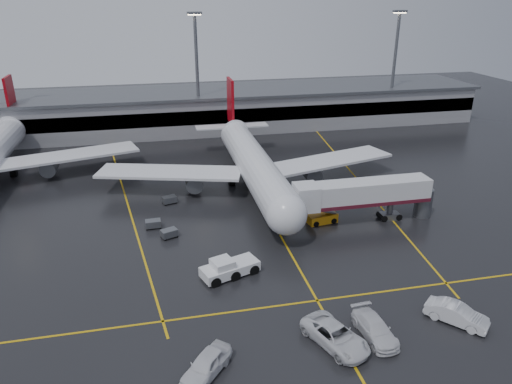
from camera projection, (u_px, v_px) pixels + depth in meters
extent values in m
plane|color=black|center=(267.00, 211.00, 68.36)|extent=(220.00, 220.00, 0.00)
cube|color=gold|center=(267.00, 211.00, 68.35)|extent=(0.25, 90.00, 0.02)
cube|color=gold|center=(317.00, 300.00, 48.53)|extent=(60.00, 0.25, 0.02)
cube|color=gold|center=(125.00, 196.00, 73.41)|extent=(9.99, 69.35, 0.02)
cube|color=gold|center=(356.00, 177.00, 80.92)|extent=(7.57, 69.64, 0.02)
cube|color=gray|center=(218.00, 110.00, 110.05)|extent=(120.00, 18.00, 8.00)
cube|color=black|center=(224.00, 116.00, 101.93)|extent=(120.00, 0.40, 3.00)
cube|color=#595B60|center=(218.00, 91.00, 108.39)|extent=(122.00, 19.00, 0.60)
cylinder|color=#595B60|center=(197.00, 77.00, 100.38)|extent=(0.70, 0.70, 25.00)
cube|color=#595B60|center=(194.00, 13.00, 95.47)|extent=(3.00, 1.20, 0.50)
cube|color=#FFE5B2|center=(194.00, 15.00, 95.58)|extent=(2.60, 0.90, 0.20)
cylinder|color=#595B60|center=(394.00, 70.00, 109.27)|extent=(0.70, 0.70, 25.00)
cube|color=#595B60|center=(400.00, 11.00, 104.37)|extent=(3.00, 1.20, 0.50)
cube|color=#FFE5B2|center=(400.00, 13.00, 104.48)|extent=(2.60, 0.90, 0.20)
cylinder|color=silver|center=(255.00, 165.00, 73.94)|extent=(5.20, 36.00, 5.20)
sphere|color=silver|center=(286.00, 214.00, 57.73)|extent=(5.20, 5.20, 5.20)
cone|color=silver|center=(232.00, 127.00, 92.63)|extent=(4.94, 8.00, 4.94)
cube|color=#98040E|center=(231.00, 101.00, 91.64)|extent=(0.50, 5.50, 8.50)
cube|color=silver|center=(232.00, 126.00, 92.55)|extent=(14.00, 3.00, 0.25)
cube|color=silver|center=(170.00, 172.00, 73.48)|extent=(22.80, 11.83, 0.40)
cube|color=silver|center=(329.00, 160.00, 78.62)|extent=(22.80, 11.83, 0.40)
cylinder|color=#595B60|center=(194.00, 181.00, 73.81)|extent=(2.60, 4.50, 2.60)
cylinder|color=#595B60|center=(310.00, 172.00, 77.57)|extent=(2.60, 4.50, 2.60)
cylinder|color=#595B60|center=(279.00, 227.00, 61.67)|extent=(0.56, 0.56, 2.00)
cylinder|color=#595B60|center=(232.00, 179.00, 77.25)|extent=(0.56, 0.56, 2.00)
cylinder|color=#595B60|center=(270.00, 176.00, 78.51)|extent=(0.56, 0.56, 2.00)
cylinder|color=black|center=(279.00, 230.00, 61.88)|extent=(0.40, 1.10, 1.10)
cylinder|color=black|center=(232.00, 182.00, 77.42)|extent=(1.00, 1.40, 1.40)
cylinder|color=black|center=(270.00, 179.00, 78.69)|extent=(1.00, 1.40, 1.40)
cone|color=silver|center=(14.00, 124.00, 95.13)|extent=(4.94, 8.00, 4.94)
cube|color=#98040E|center=(11.00, 98.00, 94.14)|extent=(0.50, 5.50, 8.50)
cube|color=silver|center=(14.00, 123.00, 95.06)|extent=(14.00, 3.00, 0.25)
cube|color=silver|center=(71.00, 155.00, 81.13)|extent=(22.80, 11.83, 0.40)
cylinder|color=#595B60|center=(50.00, 166.00, 80.08)|extent=(2.60, 4.50, 2.60)
cylinder|color=#595B60|center=(13.00, 171.00, 81.02)|extent=(0.56, 0.56, 2.00)
cylinder|color=black|center=(14.00, 173.00, 81.19)|extent=(1.00, 1.40, 1.40)
cube|color=silver|center=(365.00, 192.00, 63.62)|extent=(18.00, 3.20, 3.00)
cube|color=#4E111E|center=(364.00, 201.00, 64.13)|extent=(18.00, 3.30, 0.50)
cube|color=silver|center=(306.00, 197.00, 62.00)|extent=(3.00, 3.40, 3.30)
cylinder|color=#595B60|center=(390.00, 209.00, 65.54)|extent=(0.80, 0.80, 3.00)
cube|color=#595B60|center=(389.00, 216.00, 65.94)|extent=(2.60, 1.60, 0.90)
cylinder|color=#595B60|center=(423.00, 202.00, 66.33)|extent=(2.40, 2.40, 4.00)
cylinder|color=black|center=(382.00, 217.00, 65.72)|extent=(0.90, 1.80, 0.90)
cylinder|color=black|center=(396.00, 215.00, 66.16)|extent=(0.90, 1.80, 0.90)
cube|color=white|center=(230.00, 269.00, 52.60)|extent=(6.92, 4.53, 1.10)
cube|color=white|center=(222.00, 264.00, 51.80)|extent=(2.80, 2.80, 0.92)
cube|color=black|center=(222.00, 264.00, 51.80)|extent=(2.52, 2.52, 0.83)
cylinder|color=black|center=(211.00, 277.00, 51.57)|extent=(2.03, 2.99, 1.19)
cylinder|color=black|center=(230.00, 271.00, 52.72)|extent=(2.03, 2.99, 1.19)
cylinder|color=black|center=(249.00, 265.00, 53.87)|extent=(2.03, 2.99, 1.19)
cube|color=orange|center=(322.00, 218.00, 64.83)|extent=(4.26, 2.28, 1.24)
cube|color=#595B60|center=(323.00, 210.00, 64.37)|extent=(4.01, 1.59, 1.41)
cylinder|color=black|center=(313.00, 222.00, 64.49)|extent=(1.07, 2.01, 0.79)
cylinder|color=black|center=(331.00, 219.00, 65.39)|extent=(1.07, 2.01, 0.79)
imported|color=silver|center=(335.00, 336.00, 42.15)|extent=(5.49, 7.47, 1.89)
imported|color=silver|center=(375.00, 328.00, 43.18)|extent=(2.80, 6.07, 1.72)
imported|color=silver|center=(457.00, 314.00, 44.99)|extent=(5.27, 5.65, 1.89)
imported|color=silver|center=(206.00, 365.00, 38.89)|extent=(5.18, 5.57, 1.85)
cube|color=#595B60|center=(169.00, 233.00, 60.82)|extent=(2.34, 1.95, 0.90)
cylinder|color=black|center=(165.00, 239.00, 60.20)|extent=(0.40, 0.20, 0.40)
cylinder|color=black|center=(177.00, 236.00, 61.03)|extent=(0.40, 0.20, 0.40)
cylinder|color=black|center=(162.00, 236.00, 60.97)|extent=(0.40, 0.20, 0.40)
cylinder|color=black|center=(173.00, 233.00, 61.79)|extent=(0.40, 0.20, 0.40)
cube|color=#595B60|center=(153.00, 223.00, 63.30)|extent=(2.05, 1.37, 0.90)
cylinder|color=black|center=(148.00, 229.00, 62.85)|extent=(0.40, 0.20, 0.40)
cylinder|color=black|center=(160.00, 228.00, 63.22)|extent=(0.40, 0.20, 0.40)
cylinder|color=black|center=(147.00, 226.00, 63.74)|extent=(0.40, 0.20, 0.40)
cylinder|color=black|center=(159.00, 224.00, 64.11)|extent=(0.40, 0.20, 0.40)
cube|color=#595B60|center=(169.00, 199.00, 70.68)|extent=(2.30, 1.84, 0.90)
cylinder|color=black|center=(166.00, 205.00, 70.10)|extent=(0.40, 0.20, 0.40)
cylinder|color=black|center=(176.00, 202.00, 70.83)|extent=(0.40, 0.20, 0.40)
cylinder|color=black|center=(163.00, 202.00, 70.90)|extent=(0.40, 0.20, 0.40)
cylinder|color=black|center=(174.00, 200.00, 71.63)|extent=(0.40, 0.20, 0.40)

